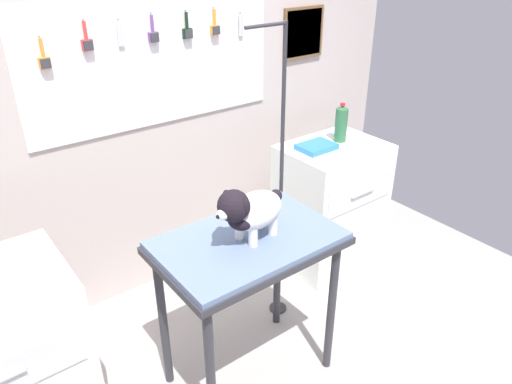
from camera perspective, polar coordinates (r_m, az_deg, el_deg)
rear_wall_panel at (r=3.03m, az=-12.83°, el=8.40°), size 4.00×0.11×2.30m
grooming_table at (r=2.34m, az=-0.90°, el=-7.59°), size 0.87×0.56×0.89m
grooming_arm at (r=2.75m, az=2.81°, el=-0.42°), size 0.29×0.11×1.78m
dog at (r=2.18m, az=-0.76°, el=-2.20°), size 0.40×0.23×0.29m
cabinet_right at (r=3.48m, az=8.70°, el=-1.46°), size 0.68×0.54×0.90m
soda_bottle at (r=3.34m, az=9.97°, el=7.92°), size 0.08×0.08×0.27m
supply_tray at (r=3.21m, az=7.11°, el=5.29°), size 0.24×0.18×0.04m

